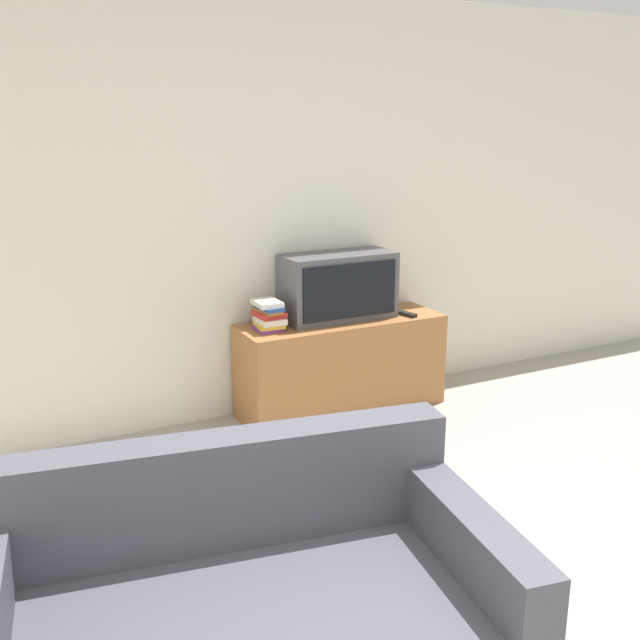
{
  "coord_description": "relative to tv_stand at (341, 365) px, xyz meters",
  "views": [
    {
      "loc": [
        -1.39,
        -1.28,
        1.87
      ],
      "look_at": [
        0.47,
        2.35,
        0.75
      ],
      "focal_mm": 42.0,
      "sensor_mm": 36.0,
      "label": 1
    }
  ],
  "objects": [
    {
      "name": "couch",
      "position": [
        -1.53,
        -2.15,
        -0.02
      ],
      "size": [
        1.74,
        1.16,
        0.83
      ],
      "rotation": [
        0.0,
        0.0,
        -0.16
      ],
      "color": "#474751",
      "rests_on": "ground_plane"
    },
    {
      "name": "tv_stand",
      "position": [
        0.0,
        0.0,
        0.0
      ],
      "size": [
        1.35,
        0.43,
        0.61
      ],
      "color": "#9E6638",
      "rests_on": "ground_plane"
    },
    {
      "name": "remote_on_stand",
      "position": [
        0.43,
        -0.08,
        0.32
      ],
      "size": [
        0.09,
        0.19,
        0.02
      ],
      "rotation": [
        0.0,
        0.0,
        0.24
      ],
      "color": "black",
      "rests_on": "tv_stand"
    },
    {
      "name": "wall_back",
      "position": [
        -0.84,
        0.27,
        1.0
      ],
      "size": [
        9.0,
        0.06,
        2.6
      ],
      "color": "silver",
      "rests_on": "ground_plane"
    },
    {
      "name": "television",
      "position": [
        0.0,
        0.06,
        0.51
      ],
      "size": [
        0.73,
        0.32,
        0.42
      ],
      "color": "#4C4C51",
      "rests_on": "tv_stand"
    },
    {
      "name": "book_stack",
      "position": [
        -0.5,
        0.01,
        0.39
      ],
      "size": [
        0.18,
        0.22,
        0.18
      ],
      "color": "#7A3884",
      "rests_on": "tv_stand"
    }
  ]
}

